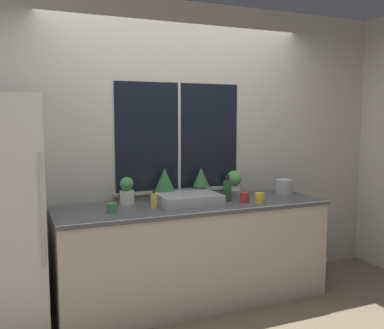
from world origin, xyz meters
TOP-DOWN VIEW (x-y plane):
  - ground_plane at (0.00, 0.00)m, footprint 14.00×14.00m
  - wall_back at (0.00, 0.73)m, footprint 8.00×0.09m
  - wall_right at (2.25, 1.50)m, footprint 0.06×7.00m
  - counter at (0.00, 0.33)m, footprint 2.39×0.69m
  - sink at (-0.04, 0.36)m, footprint 0.53×0.44m
  - potted_plant_far_left at (-0.53, 0.59)m, footprint 0.13×0.13m
  - potted_plant_center_left at (-0.18, 0.59)m, footprint 0.19×0.19m
  - potted_plant_center_right at (0.18, 0.59)m, footprint 0.16×0.16m
  - potted_plant_far_right at (0.53, 0.59)m, footprint 0.15×0.15m
  - soap_bottle at (-0.37, 0.33)m, footprint 0.06×0.06m
  - bottle_tall at (0.33, 0.34)m, footprint 0.07×0.07m
  - mug_yellow at (0.55, 0.14)m, footprint 0.08×0.08m
  - mug_red at (0.45, 0.23)m, footprint 0.08×0.08m
  - mug_green at (-0.73, 0.28)m, footprint 0.08×0.08m
  - mug_grey at (0.47, 0.43)m, footprint 0.09×0.09m
  - kettle at (1.02, 0.45)m, footprint 0.17×0.17m

SIDE VIEW (x-z plane):
  - ground_plane at x=0.00m, z-range 0.00..0.00m
  - counter at x=0.00m, z-range 0.00..0.88m
  - mug_grey at x=0.47m, z-range 0.88..0.96m
  - mug_green at x=-0.73m, z-range 0.88..0.96m
  - mug_red at x=0.45m, z-range 0.88..0.97m
  - sink at x=-0.04m, z-range 0.75..1.10m
  - mug_yellow at x=0.55m, z-range 0.88..0.98m
  - soap_bottle at x=-0.37m, z-range 0.87..1.02m
  - kettle at x=1.02m, z-range 0.88..1.04m
  - bottle_tall at x=0.33m, z-range 0.86..1.10m
  - potted_plant_far_left at x=-0.53m, z-range 0.88..1.11m
  - potted_plant_far_right at x=0.53m, z-range 0.90..1.14m
  - potted_plant_center_right at x=0.18m, z-range 0.91..1.20m
  - potted_plant_center_left at x=-0.18m, z-range 0.91..1.21m
  - wall_right at x=2.25m, z-range 0.00..2.70m
  - wall_back at x=0.00m, z-range 0.00..2.70m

